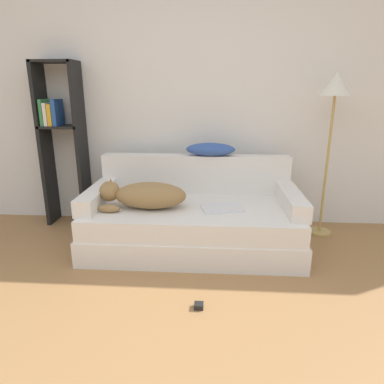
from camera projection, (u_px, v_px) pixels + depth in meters
The scene contains 11 objects.
wall_back at pixel (187, 89), 3.35m from camera, with size 7.73×0.06×2.70m.
couch at pixel (193, 226), 3.02m from camera, with size 1.83×0.95×0.39m.
couch_backrest at pixel (195, 174), 3.30m from camera, with size 1.79×0.15×0.37m.
couch_arm_left at pixel (97, 196), 2.99m from camera, with size 0.15×0.76×0.14m.
couch_arm_right at pixel (292, 200), 2.89m from camera, with size 0.15×0.76×0.14m.
dog at pixel (145, 195), 2.87m from camera, with size 0.73×0.32×0.24m.
laptop at pixel (222, 208), 2.88m from camera, with size 0.38×0.31×0.02m.
throw_pillow at pixel (211, 149), 3.20m from camera, with size 0.46×0.21×0.12m.
bookshelf at pixel (61, 135), 3.39m from camera, with size 0.41×0.26×1.61m.
floor_lamp at pixel (335, 98), 2.99m from camera, with size 0.28×0.28×1.50m.
power_adapter at pixel (199, 306), 2.20m from camera, with size 0.06×0.06×0.03m.
Camera 1 is at (0.28, -1.11, 1.36)m, focal length 32.00 mm.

